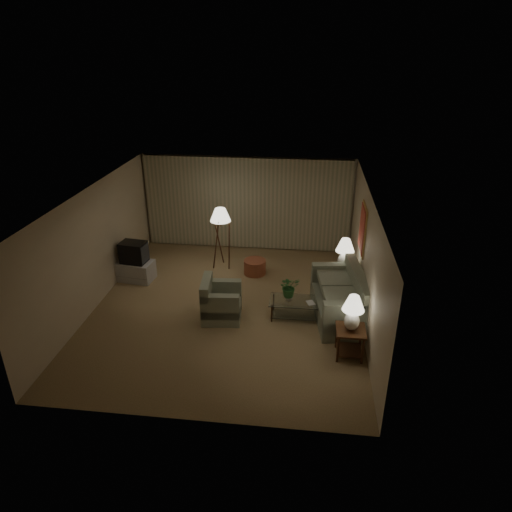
{
  "coord_description": "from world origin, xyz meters",
  "views": [
    {
      "loc": [
        1.71,
        -8.87,
        5.51
      ],
      "look_at": [
        0.59,
        0.6,
        1.05
      ],
      "focal_mm": 32.0,
      "sensor_mm": 36.0,
      "label": 1
    }
  ],
  "objects_px": {
    "table_lamp_near": "(353,310)",
    "floor_lamp": "(221,237)",
    "ottoman": "(255,267)",
    "sofa": "(339,300)",
    "side_table_far": "(343,276)",
    "vase": "(289,297)",
    "table_lamp_far": "(345,251)",
    "tv_cabinet": "(136,271)",
    "side_table_near": "(350,337)",
    "armchair": "(222,303)",
    "crt_tv": "(134,252)",
    "coffee_table": "(295,306)"
  },
  "relations": [
    {
      "from": "armchair",
      "to": "ottoman",
      "type": "relative_size",
      "value": 1.77
    },
    {
      "from": "table_lamp_near",
      "to": "vase",
      "type": "distance_m",
      "value": 1.83
    },
    {
      "from": "armchair",
      "to": "crt_tv",
      "type": "xyz_separation_m",
      "value": [
        -2.51,
        1.49,
        0.4
      ]
    },
    {
      "from": "side_table_near",
      "to": "side_table_far",
      "type": "relative_size",
      "value": 1.0
    },
    {
      "from": "side_table_near",
      "to": "table_lamp_far",
      "type": "relative_size",
      "value": 0.78
    },
    {
      "from": "table_lamp_far",
      "to": "table_lamp_near",
      "type": "bearing_deg",
      "value": -90.0
    },
    {
      "from": "sofa",
      "to": "crt_tv",
      "type": "height_order",
      "value": "crt_tv"
    },
    {
      "from": "table_lamp_near",
      "to": "table_lamp_far",
      "type": "bearing_deg",
      "value": 90.0
    },
    {
      "from": "floor_lamp",
      "to": "ottoman",
      "type": "relative_size",
      "value": 2.9
    },
    {
      "from": "table_lamp_far",
      "to": "tv_cabinet",
      "type": "height_order",
      "value": "table_lamp_far"
    },
    {
      "from": "ottoman",
      "to": "table_lamp_near",
      "type": "bearing_deg",
      "value": -55.55
    },
    {
      "from": "coffee_table",
      "to": "vase",
      "type": "distance_m",
      "value": 0.27
    },
    {
      "from": "armchair",
      "to": "crt_tv",
      "type": "height_order",
      "value": "crt_tv"
    },
    {
      "from": "vase",
      "to": "side_table_near",
      "type": "bearing_deg",
      "value": -45.34
    },
    {
      "from": "side_table_far",
      "to": "ottoman",
      "type": "bearing_deg",
      "value": 163.95
    },
    {
      "from": "vase",
      "to": "ottoman",
      "type": "bearing_deg",
      "value": 116.39
    },
    {
      "from": "table_lamp_near",
      "to": "table_lamp_far",
      "type": "xyz_separation_m",
      "value": [
        0.0,
        2.6,
        0.03
      ]
    },
    {
      "from": "tv_cabinet",
      "to": "ottoman",
      "type": "relative_size",
      "value": 1.66
    },
    {
      "from": "side_table_far",
      "to": "table_lamp_far",
      "type": "height_order",
      "value": "table_lamp_far"
    },
    {
      "from": "floor_lamp",
      "to": "ottoman",
      "type": "bearing_deg",
      "value": -18.22
    },
    {
      "from": "side_table_near",
      "to": "floor_lamp",
      "type": "xyz_separation_m",
      "value": [
        -3.16,
        3.55,
        0.46
      ]
    },
    {
      "from": "armchair",
      "to": "tv_cabinet",
      "type": "bearing_deg",
      "value": 54.16
    },
    {
      "from": "tv_cabinet",
      "to": "ottoman",
      "type": "height_order",
      "value": "tv_cabinet"
    },
    {
      "from": "table_lamp_near",
      "to": "side_table_far",
      "type": "bearing_deg",
      "value": 90.0
    },
    {
      "from": "table_lamp_far",
      "to": "ottoman",
      "type": "bearing_deg",
      "value": 163.95
    },
    {
      "from": "armchair",
      "to": "floor_lamp",
      "type": "bearing_deg",
      "value": 5.54
    },
    {
      "from": "floor_lamp",
      "to": "ottoman",
      "type": "distance_m",
      "value": 1.2
    },
    {
      "from": "table_lamp_near",
      "to": "vase",
      "type": "bearing_deg",
      "value": 134.66
    },
    {
      "from": "floor_lamp",
      "to": "vase",
      "type": "height_order",
      "value": "floor_lamp"
    },
    {
      "from": "coffee_table",
      "to": "armchair",
      "type": "bearing_deg",
      "value": -173.28
    },
    {
      "from": "side_table_near",
      "to": "vase",
      "type": "bearing_deg",
      "value": 134.66
    },
    {
      "from": "sofa",
      "to": "armchair",
      "type": "xyz_separation_m",
      "value": [
        -2.54,
        -0.29,
        -0.07
      ]
    },
    {
      "from": "table_lamp_near",
      "to": "floor_lamp",
      "type": "relative_size",
      "value": 0.43
    },
    {
      "from": "sofa",
      "to": "table_lamp_near",
      "type": "xyz_separation_m",
      "value": [
        0.15,
        -1.35,
        0.59
      ]
    },
    {
      "from": "side_table_far",
      "to": "vase",
      "type": "height_order",
      "value": "side_table_far"
    },
    {
      "from": "tv_cabinet",
      "to": "crt_tv",
      "type": "distance_m",
      "value": 0.52
    },
    {
      "from": "tv_cabinet",
      "to": "ottoman",
      "type": "xyz_separation_m",
      "value": [
        2.98,
        0.69,
        -0.06
      ]
    },
    {
      "from": "coffee_table",
      "to": "tv_cabinet",
      "type": "bearing_deg",
      "value": 162.42
    },
    {
      "from": "crt_tv",
      "to": "vase",
      "type": "xyz_separation_m",
      "value": [
        3.96,
        -1.3,
        -0.27
      ]
    },
    {
      "from": "ottoman",
      "to": "sofa",
      "type": "bearing_deg",
      "value": -42.35
    },
    {
      "from": "armchair",
      "to": "floor_lamp",
      "type": "height_order",
      "value": "floor_lamp"
    },
    {
      "from": "vase",
      "to": "table_lamp_near",
      "type": "bearing_deg",
      "value": -45.34
    },
    {
      "from": "side_table_far",
      "to": "table_lamp_near",
      "type": "distance_m",
      "value": 2.67
    },
    {
      "from": "sofa",
      "to": "floor_lamp",
      "type": "xyz_separation_m",
      "value": [
        -3.01,
        2.2,
        0.43
      ]
    },
    {
      "from": "sofa",
      "to": "side_table_far",
      "type": "bearing_deg",
      "value": 165.6
    },
    {
      "from": "side_table_far",
      "to": "crt_tv",
      "type": "xyz_separation_m",
      "value": [
        -5.2,
        -0.05,
        0.37
      ]
    },
    {
      "from": "armchair",
      "to": "side_table_near",
      "type": "height_order",
      "value": "armchair"
    },
    {
      "from": "floor_lamp",
      "to": "sofa",
      "type": "bearing_deg",
      "value": -36.15
    },
    {
      "from": "table_lamp_near",
      "to": "floor_lamp",
      "type": "xyz_separation_m",
      "value": [
        -3.16,
        3.55,
        -0.16
      ]
    },
    {
      "from": "armchair",
      "to": "tv_cabinet",
      "type": "distance_m",
      "value": 2.92
    }
  ]
}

